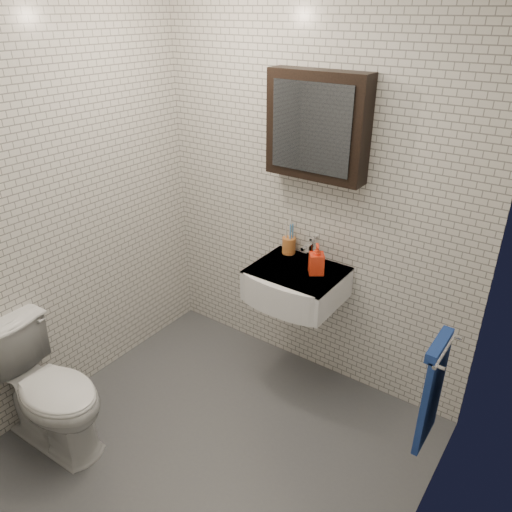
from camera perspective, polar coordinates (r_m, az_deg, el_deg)
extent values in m
cube|color=#515359|center=(3.13, -4.59, -20.78)|extent=(2.20, 2.00, 0.01)
cube|color=silver|center=(3.12, 6.40, 6.78)|extent=(2.20, 0.02, 2.50)
cube|color=silver|center=(1.86, -26.57, -11.40)|extent=(2.20, 0.02, 2.50)
cube|color=silver|center=(3.15, -21.15, 5.26)|extent=(0.02, 2.00, 2.50)
cube|color=silver|center=(1.93, 20.36, -8.56)|extent=(0.02, 2.00, 2.50)
cube|color=white|center=(3.13, 4.69, -3.17)|extent=(0.55, 0.45, 0.20)
cylinder|color=silver|center=(3.10, 4.94, -1.61)|extent=(0.31, 0.31, 0.02)
cylinder|color=silver|center=(3.10, 4.95, -1.48)|extent=(0.04, 0.04, 0.01)
cube|color=white|center=(3.09, 4.76, -1.64)|extent=(0.55, 0.45, 0.01)
cylinder|color=silver|center=(3.20, 6.31, 0.06)|extent=(0.06, 0.06, 0.06)
cylinder|color=silver|center=(3.17, 6.36, 1.03)|extent=(0.03, 0.03, 0.08)
cylinder|color=silver|center=(3.11, 5.84, 1.14)|extent=(0.02, 0.12, 0.02)
cube|color=silver|center=(3.17, 6.68, 2.12)|extent=(0.02, 0.09, 0.01)
cube|color=black|center=(2.92, 7.03, 14.53)|extent=(0.60, 0.14, 0.60)
cube|color=#3F444C|center=(2.85, 6.27, 14.29)|extent=(0.49, 0.01, 0.49)
cylinder|color=silver|center=(2.38, 20.77, -10.03)|extent=(0.02, 0.30, 0.02)
cylinder|color=silver|center=(2.49, 22.06, -8.62)|extent=(0.04, 0.02, 0.02)
cylinder|color=silver|center=(2.28, 20.32, -11.85)|extent=(0.04, 0.02, 0.02)
cube|color=navy|center=(2.55, 19.44, -14.81)|extent=(0.03, 0.26, 0.54)
cube|color=navy|center=(2.38, 20.25, -9.56)|extent=(0.05, 0.26, 0.05)
cylinder|color=#C46F31|center=(3.26, 3.78, 1.22)|extent=(0.11, 0.11, 0.11)
cylinder|color=white|center=(3.23, 3.46, 2.36)|extent=(0.02, 0.03, 0.21)
cylinder|color=#3D82C4|center=(3.22, 3.92, 2.07)|extent=(0.02, 0.02, 0.19)
cylinder|color=white|center=(3.24, 3.88, 2.55)|extent=(0.03, 0.04, 0.22)
cylinder|color=#3D82C4|center=(3.23, 4.21, 2.24)|extent=(0.03, 0.04, 0.20)
imported|color=#FC4F1A|center=(3.01, 6.94, -0.33)|extent=(0.12, 0.12, 0.19)
imported|color=white|center=(3.13, -22.68, -13.87)|extent=(0.75, 0.45, 0.75)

